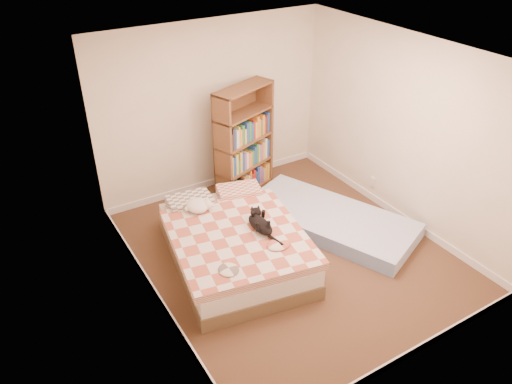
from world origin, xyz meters
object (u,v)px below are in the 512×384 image
floor_mattress (330,220)px  white_dog (198,206)px  bed (233,243)px  bookshelf (243,154)px

floor_mattress → white_dog: 1.81m
bed → bookshelf: size_ratio=1.39×
bookshelf → floor_mattress: bookshelf is taller
bookshelf → white_dog: bearing=-162.4°
bed → floor_mattress: 1.47m
bookshelf → floor_mattress: 1.63m
bed → bookshelf: (0.97, 1.42, 0.34)m
white_dog → bed: bearing=-84.0°
floor_mattress → bed: bearing=154.8°
floor_mattress → white_dog: size_ratio=6.22×
bed → white_dog: bearing=120.7°
bookshelf → bed: bearing=-144.5°
bed → bookshelf: bookshelf is taller
white_dog → bookshelf: bearing=23.1°
floor_mattress → white_dog: bearing=137.9°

